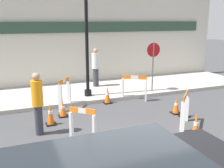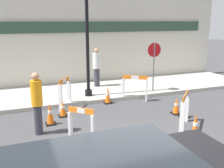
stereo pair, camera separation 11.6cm
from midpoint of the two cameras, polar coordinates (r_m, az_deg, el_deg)
The scene contains 15 objects.
sidewalk_slab at distance 11.34m, azimuth -11.54°, elevation -2.17°, with size 18.00×3.20×0.14m.
storefront_facade at distance 12.57m, azimuth -13.55°, elevation 11.69°, with size 18.00×0.22×5.50m.
stop_sign at distance 11.28m, azimuth 8.66°, elevation 5.46°, with size 0.60×0.06×2.06m.
barricade_0 at distance 8.12m, azimuth 15.22°, elevation -5.07°, with size 0.77×0.79×1.05m.
barricade_1 at distance 10.39m, azimuth 4.60°, elevation -0.57°, with size 0.89×0.65×1.02m.
barricade_2 at distance 9.52m, azimuth -10.63°, elevation -1.96°, with size 0.55×0.65×1.13m.
barricade_3 at distance 6.86m, azimuth -6.91°, elevation -8.81°, with size 0.62×0.57×0.97m.
traffic_cone_0 at distance 8.96m, azimuth 15.17°, elevation -4.94°, with size 0.30×0.30×0.68m.
traffic_cone_1 at distance 8.87m, azimuth -11.01°, elevation -5.33°, with size 0.30×0.30×0.56m.
traffic_cone_2 at distance 7.53m, azimuth 17.38°, elevation -8.69°, with size 0.30×0.30×0.70m.
traffic_cone_3 at distance 8.26m, azimuth -13.65°, elevation -6.43°, with size 0.30×0.30×0.70m.
traffic_cone_4 at distance 9.24m, azimuth 13.44°, elevation -4.62°, with size 0.30×0.30×0.58m.
traffic_cone_5 at distance 10.06m, azimuth -1.32°, elevation -2.47°, with size 0.30×0.30×0.66m.
person_worker at distance 7.47m, azimuth -16.32°, elevation -3.67°, with size 0.36×0.36×1.77m.
person_pedestrian at distance 11.96m, azimuth -3.84°, elevation 3.91°, with size 0.48×0.48×1.75m.
Camera 1 is at (-1.89, -4.64, 3.14)m, focal length 42.00 mm.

